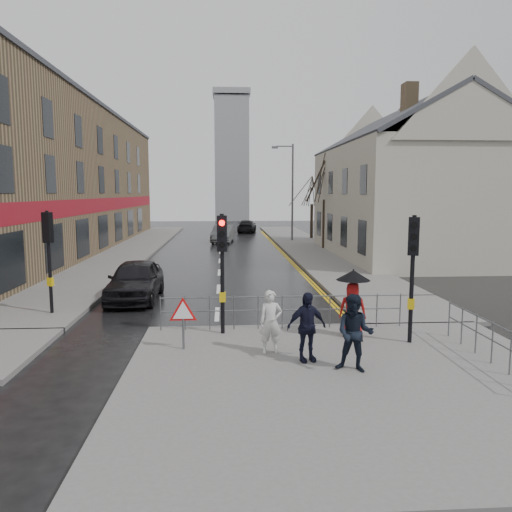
{
  "coord_description": "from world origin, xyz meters",
  "views": [
    {
      "loc": [
        0.26,
        -13.67,
        4.11
      ],
      "look_at": [
        1.4,
        4.08,
        1.86
      ],
      "focal_mm": 35.0,
      "sensor_mm": 36.0,
      "label": 1
    }
  ],
  "objects": [
    {
      "name": "near_pavement",
      "position": [
        3.0,
        -3.5,
        0.07
      ],
      "size": [
        10.0,
        9.0,
        0.14
      ],
      "primitive_type": "cube",
      "color": "#605E5B",
      "rests_on": "ground"
    },
    {
      "name": "ground",
      "position": [
        0.0,
        0.0,
        0.0
      ],
      "size": [
        120.0,
        120.0,
        0.0
      ],
      "primitive_type": "plane",
      "color": "black",
      "rests_on": "ground"
    },
    {
      "name": "pedestrian_b",
      "position": [
        3.15,
        -3.05,
        1.01
      ],
      "size": [
        1.04,
        0.94,
        1.75
      ],
      "primitive_type": "imported",
      "rotation": [
        0.0,
        0.0,
        -0.41
      ],
      "color": "black",
      "rests_on": "near_pavement"
    },
    {
      "name": "pedestrian_d",
      "position": [
        2.19,
        -2.3,
        0.97
      ],
      "size": [
        1.04,
        0.64,
        1.66
      ],
      "primitive_type": "imported",
      "rotation": [
        0.0,
        0.0,
        0.25
      ],
      "color": "black",
      "rests_on": "near_pavement"
    },
    {
      "name": "church_tower",
      "position": [
        1.5,
        62.0,
        9.0
      ],
      "size": [
        5.0,
        5.0,
        18.0
      ],
      "primitive_type": "cube",
      "color": "gray",
      "rests_on": "ground"
    },
    {
      "name": "building_right_cream",
      "position": [
        12.0,
        18.0,
        4.78
      ],
      "size": [
        9.0,
        16.4,
        10.1
      ],
      "color": "#B1AD9B",
      "rests_on": "ground"
    },
    {
      "name": "guard_railing_front",
      "position": [
        1.95,
        0.6,
        0.86
      ],
      "size": [
        7.14,
        0.04,
        1.0
      ],
      "color": "#595B5E",
      "rests_on": "near_pavement"
    },
    {
      "name": "pedestrian_with_umbrella",
      "position": [
        3.8,
        -0.36,
        1.21
      ],
      "size": [
        0.96,
        0.96,
        1.87
      ],
      "color": "maroon",
      "rests_on": "near_pavement"
    },
    {
      "name": "building_left_terrace",
      "position": [
        -12.0,
        22.0,
        5.0
      ],
      "size": [
        8.0,
        42.0,
        10.0
      ],
      "primitive_type": "cube",
      "color": "#796345",
      "rests_on": "ground"
    },
    {
      "name": "car_mid",
      "position": [
        0.17,
        27.86,
        0.72
      ],
      "size": [
        2.07,
        4.52,
        1.44
      ],
      "primitive_type": "imported",
      "rotation": [
        0.0,
        0.0,
        -0.13
      ],
      "color": "#46494B",
      "rests_on": "ground"
    },
    {
      "name": "tree_near",
      "position": [
        7.5,
        22.0,
        5.14
      ],
      "size": [
        2.4,
        2.4,
        6.58
      ],
      "color": "#2F241A",
      "rests_on": "right_pavement"
    },
    {
      "name": "left_pavement",
      "position": [
        -6.5,
        23.0,
        0.07
      ],
      "size": [
        4.0,
        44.0,
        0.14
      ],
      "primitive_type": "cube",
      "color": "#605E5B",
      "rests_on": "ground"
    },
    {
      "name": "warning_sign",
      "position": [
        -0.8,
        -1.21,
        1.04
      ],
      "size": [
        0.8,
        0.07,
        1.35
      ],
      "color": "#595B5E",
      "rests_on": "near_pavement"
    },
    {
      "name": "right_pavement",
      "position": [
        6.5,
        25.0,
        0.07
      ],
      "size": [
        4.0,
        40.0,
        0.14
      ],
      "primitive_type": "cube",
      "color": "#605E5B",
      "rests_on": "ground"
    },
    {
      "name": "traffic_signal_near_left",
      "position": [
        0.2,
        0.2,
        2.46
      ],
      "size": [
        0.28,
        0.27,
        3.4
      ],
      "color": "black",
      "rests_on": "near_pavement"
    },
    {
      "name": "pedestrian_a",
      "position": [
        1.4,
        -1.62,
        0.93
      ],
      "size": [
        0.6,
        0.42,
        1.58
      ],
      "primitive_type": "imported",
      "rotation": [
        0.0,
        0.0,
        0.07
      ],
      "color": "silver",
      "rests_on": "near_pavement"
    },
    {
      "name": "tree_far",
      "position": [
        8.0,
        30.0,
        4.42
      ],
      "size": [
        2.4,
        2.4,
        5.64
      ],
      "color": "#2F241A",
      "rests_on": "right_pavement"
    },
    {
      "name": "traffic_signal_far_left",
      "position": [
        -5.5,
        3.0,
        2.46
      ],
      "size": [
        0.34,
        0.33,
        3.4
      ],
      "color": "black",
      "rests_on": "left_pavement"
    },
    {
      "name": "street_lamp",
      "position": [
        5.82,
        28.0,
        4.71
      ],
      "size": [
        1.83,
        0.25,
        8.0
      ],
      "color": "#595B5E",
      "rests_on": "right_pavement"
    },
    {
      "name": "car_parked",
      "position": [
        -3.17,
        5.53,
        0.77
      ],
      "size": [
        1.86,
        4.55,
        1.55
      ],
      "primitive_type": "imported",
      "rotation": [
        0.0,
        0.0,
        -0.01
      ],
      "color": "black",
      "rests_on": "ground"
    },
    {
      "name": "guard_railing_side",
      "position": [
        6.5,
        -2.75,
        0.84
      ],
      "size": [
        0.04,
        4.54,
        1.0
      ],
      "color": "#595B5E",
      "rests_on": "near_pavement"
    },
    {
      "name": "traffic_signal_near_right",
      "position": [
        5.2,
        -1.0,
        2.46
      ],
      "size": [
        0.34,
        0.33,
        3.4
      ],
      "color": "black",
      "rests_on": "near_pavement"
    },
    {
      "name": "pavement_bridge_right",
      "position": [
        6.5,
        3.0,
        0.07
      ],
      "size": [
        4.0,
        4.2,
        0.14
      ],
      "primitive_type": "cube",
      "color": "#605E5B",
      "rests_on": "ground"
    },
    {
      "name": "car_far",
      "position": [
        2.66,
        38.49,
        0.64
      ],
      "size": [
        2.31,
        4.61,
        1.29
      ],
      "primitive_type": "imported",
      "rotation": [
        0.0,
        0.0,
        3.02
      ],
      "color": "black",
      "rests_on": "ground"
    }
  ]
}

